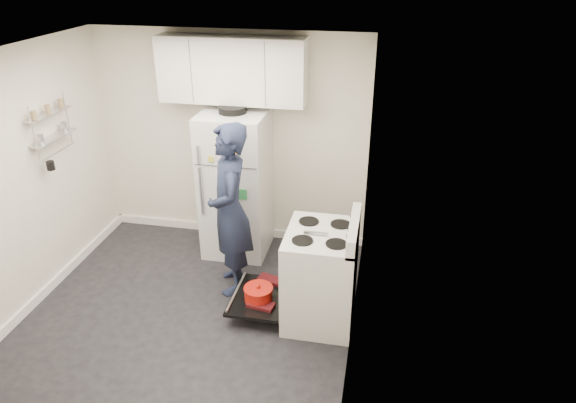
% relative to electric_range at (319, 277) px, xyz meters
% --- Properties ---
extents(room, '(3.21, 3.21, 2.51)m').
position_rel_electric_range_xyz_m(room, '(-1.29, -0.12, 0.74)').
color(room, black).
rests_on(room, ground).
extents(electric_range, '(0.66, 0.76, 1.10)m').
position_rel_electric_range_xyz_m(electric_range, '(0.00, 0.00, 0.00)').
color(electric_range, silver).
rests_on(electric_range, ground).
extents(open_oven_door, '(0.55, 0.71, 0.22)m').
position_rel_electric_range_xyz_m(open_oven_door, '(-0.59, -0.03, -0.28)').
color(open_oven_door, black).
rests_on(open_oven_door, ground).
extents(refrigerator, '(0.72, 0.74, 1.75)m').
position_rel_electric_range_xyz_m(refrigerator, '(-1.12, 1.10, 0.38)').
color(refrigerator, silver).
rests_on(refrigerator, ground).
extents(upper_cabinets, '(1.60, 0.33, 0.70)m').
position_rel_electric_range_xyz_m(upper_cabinets, '(-1.16, 1.28, 1.63)').
color(upper_cabinets, silver).
rests_on(upper_cabinets, room).
extents(wall_shelf_rack, '(0.14, 0.60, 0.61)m').
position_rel_electric_range_xyz_m(wall_shelf_rack, '(-2.78, 0.34, 1.21)').
color(wall_shelf_rack, '#B2B2B7').
rests_on(wall_shelf_rack, room).
extents(person, '(0.64, 0.77, 1.81)m').
position_rel_electric_range_xyz_m(person, '(-0.96, 0.34, 0.44)').
color(person, '#181E35').
rests_on(person, ground).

